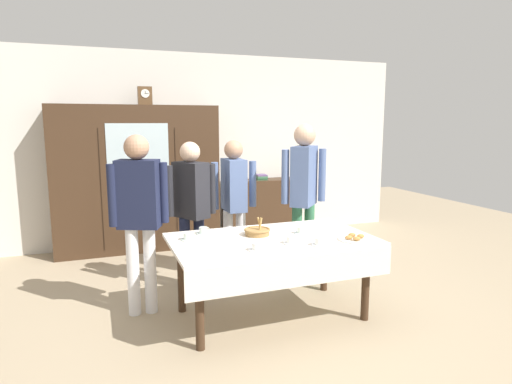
{
  "coord_description": "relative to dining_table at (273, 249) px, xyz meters",
  "views": [
    {
      "loc": [
        -1.44,
        -3.66,
        1.74
      ],
      "look_at": [
        0.0,
        0.2,
        1.08
      ],
      "focal_mm": 30.65,
      "sensor_mm": 36.0,
      "label": 1
    }
  ],
  "objects": [
    {
      "name": "person_by_cabinet",
      "position": [
        0.0,
        1.14,
        0.3
      ],
      "size": [
        0.52,
        0.36,
        1.54
      ],
      "color": "silver",
      "rests_on": "ground"
    },
    {
      "name": "tea_cup_near_left",
      "position": [
        -0.71,
        0.23,
        0.12
      ],
      "size": [
        0.13,
        0.13,
        0.06
      ],
      "color": "silver",
      "rests_on": "dining_table"
    },
    {
      "name": "person_beside_shelf",
      "position": [
        -1.09,
        0.49,
        0.36
      ],
      "size": [
        0.52,
        0.32,
        1.63
      ],
      "color": "silver",
      "rests_on": "ground"
    },
    {
      "name": "book_stack",
      "position": [
        0.9,
        2.64,
        0.28
      ],
      "size": [
        0.17,
        0.21,
        0.08
      ],
      "color": "#3D754C",
      "rests_on": "bookshelf_low"
    },
    {
      "name": "pastry_plate",
      "position": [
        0.65,
        -0.28,
        0.11
      ],
      "size": [
        0.28,
        0.28,
        0.05
      ],
      "color": "white",
      "rests_on": "dining_table"
    },
    {
      "name": "spoon_center",
      "position": [
        0.44,
        0.36,
        0.1
      ],
      "size": [
        0.12,
        0.02,
        0.01
      ],
      "color": "silver",
      "rests_on": "dining_table"
    },
    {
      "name": "spoon_front_edge",
      "position": [
        0.71,
        0.17,
        0.1
      ],
      "size": [
        0.12,
        0.02,
        0.01
      ],
      "color": "silver",
      "rests_on": "dining_table"
    },
    {
      "name": "bookshelf_low",
      "position": [
        0.9,
        2.64,
        -0.19
      ],
      "size": [
        1.15,
        0.35,
        0.88
      ],
      "color": "#3D2819",
      "rests_on": "ground"
    },
    {
      "name": "bread_basket",
      "position": [
        -0.09,
        0.17,
        0.13
      ],
      "size": [
        0.24,
        0.24,
        0.16
      ],
      "color": "#9E7542",
      "rests_on": "dining_table"
    },
    {
      "name": "tea_cup_near_right",
      "position": [
        -0.26,
        -0.28,
        0.12
      ],
      "size": [
        0.13,
        0.13,
        0.06
      ],
      "color": "white",
      "rests_on": "dining_table"
    },
    {
      "name": "person_behind_table_left",
      "position": [
        -0.52,
        0.95,
        0.3
      ],
      "size": [
        0.52,
        0.41,
        1.54
      ],
      "color": "#191E38",
      "rests_on": "ground"
    },
    {
      "name": "wall_cabinet",
      "position": [
        -0.9,
        2.59,
        0.34
      ],
      "size": [
        2.16,
        0.46,
        1.95
      ],
      "color": "#3D2819",
      "rests_on": "ground"
    },
    {
      "name": "person_behind_table_right",
      "position": [
        0.66,
        0.74,
        0.42
      ],
      "size": [
        0.52,
        0.4,
        1.72
      ],
      "color": "#33704C",
      "rests_on": "ground"
    },
    {
      "name": "ground_plane",
      "position": [
        0.0,
        0.24,
        -0.63
      ],
      "size": [
        12.0,
        12.0,
        0.0
      ],
      "primitive_type": "plane",
      "color": "tan",
      "rests_on": "ground"
    },
    {
      "name": "tea_cup_back_edge",
      "position": [
        -0.53,
        0.38,
        0.12
      ],
      "size": [
        0.13,
        0.13,
        0.06
      ],
      "color": "silver",
      "rests_on": "dining_table"
    },
    {
      "name": "back_wall",
      "position": [
        0.0,
        2.89,
        0.72
      ],
      "size": [
        6.4,
        0.1,
        2.7
      ],
      "primitive_type": "cube",
      "color": "silver",
      "rests_on": "ground"
    },
    {
      "name": "spoon_mid_right",
      "position": [
        0.18,
        0.12,
        0.1
      ],
      "size": [
        0.12,
        0.02,
        0.01
      ],
      "color": "silver",
      "rests_on": "dining_table"
    },
    {
      "name": "dining_table",
      "position": [
        0.0,
        0.0,
        0.0
      ],
      "size": [
        1.77,
        1.02,
        0.73
      ],
      "color": "#3D2819",
      "rests_on": "ground"
    },
    {
      "name": "tea_cup_center",
      "position": [
        0.28,
        -0.32,
        0.12
      ],
      "size": [
        0.13,
        0.13,
        0.06
      ],
      "color": "white",
      "rests_on": "dining_table"
    },
    {
      "name": "tea_cup_mid_left",
      "position": [
        0.08,
        -0.19,
        0.12
      ],
      "size": [
        0.13,
        0.13,
        0.06
      ],
      "color": "white",
      "rests_on": "dining_table"
    },
    {
      "name": "tea_cup_far_left",
      "position": [
        0.31,
        0.08,
        0.12
      ],
      "size": [
        0.13,
        0.13,
        0.06
      ],
      "color": "silver",
      "rests_on": "dining_table"
    },
    {
      "name": "mantel_clock",
      "position": [
        -0.76,
        2.59,
        1.44
      ],
      "size": [
        0.18,
        0.11,
        0.24
      ],
      "color": "brown",
      "rests_on": "wall_cabinet"
    }
  ]
}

